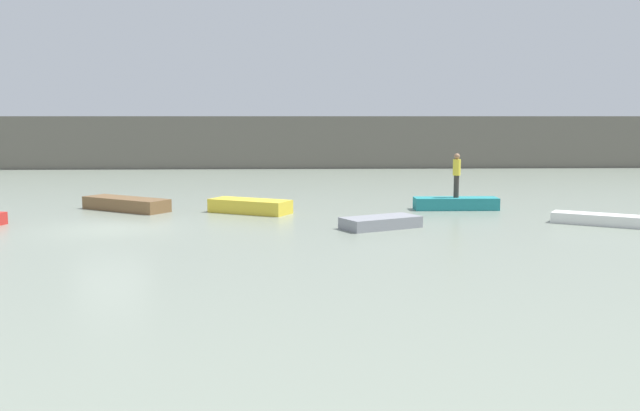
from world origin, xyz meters
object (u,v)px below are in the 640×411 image
(rowboat_yellow, at_px, (250,206))
(person_yellow_shirt, at_px, (457,173))
(rowboat_teal, at_px, (456,204))
(rowboat_white, at_px, (598,219))
(rowboat_brown, at_px, (126,204))
(rowboat_grey, at_px, (381,222))

(rowboat_yellow, height_order, person_yellow_shirt, person_yellow_shirt)
(rowboat_teal, bearing_deg, rowboat_white, -45.53)
(rowboat_teal, distance_m, person_yellow_shirt, 1.29)
(rowboat_yellow, distance_m, rowboat_white, 13.28)
(rowboat_brown, distance_m, person_yellow_shirt, 13.85)
(rowboat_yellow, relative_size, rowboat_teal, 0.95)
(rowboat_yellow, xyz_separation_m, rowboat_white, (12.77, -3.67, -0.08))
(rowboat_yellow, distance_m, person_yellow_shirt, 8.70)
(rowboat_yellow, bearing_deg, rowboat_white, 11.76)
(rowboat_grey, height_order, rowboat_teal, rowboat_teal)
(rowboat_grey, xyz_separation_m, rowboat_white, (7.96, 0.50, -0.01))
(rowboat_yellow, bearing_deg, rowboat_teal, 32.26)
(person_yellow_shirt, bearing_deg, rowboat_yellow, -175.54)
(rowboat_yellow, bearing_deg, person_yellow_shirt, 32.26)
(rowboat_grey, distance_m, rowboat_teal, 6.14)
(rowboat_white, relative_size, person_yellow_shirt, 1.73)
(rowboat_white, height_order, person_yellow_shirt, person_yellow_shirt)
(rowboat_teal, bearing_deg, rowboat_brown, 179.11)
(rowboat_white, bearing_deg, rowboat_teal, 165.86)
(rowboat_yellow, relative_size, rowboat_grey, 1.21)
(rowboat_brown, height_order, rowboat_white, rowboat_brown)
(rowboat_white, bearing_deg, rowboat_grey, -144.53)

